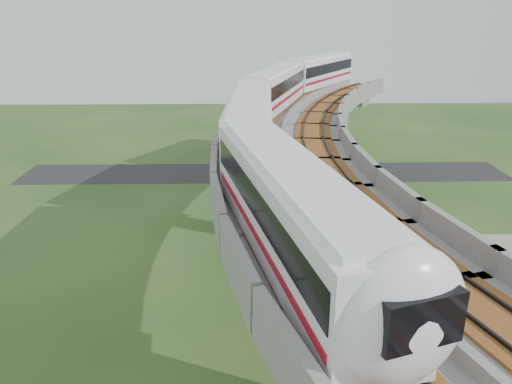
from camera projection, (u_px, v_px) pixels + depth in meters
ground at (282, 305)px, 34.38m from camera, size 160.00×160.00×0.00m
dirt_lot at (497, 318)px, 32.80m from camera, size 18.00×26.00×0.04m
asphalt_road at (265, 173)px, 62.58m from camera, size 60.00×8.00×0.03m
viaduct at (346, 180)px, 31.39m from camera, size 19.58×73.98×11.40m
metro_train at (290, 103)px, 38.79m from camera, size 15.60×60.58×3.64m
fence at (424, 293)px, 34.34m from camera, size 3.87×38.73×1.50m
tree_0 at (376, 178)px, 53.57m from camera, size 2.40×2.40×3.25m
tree_1 at (354, 195)px, 48.84m from camera, size 2.57×2.57×3.24m
tree_2 at (371, 247)px, 38.99m from camera, size 2.09×2.09×2.61m
tree_3 at (375, 282)px, 34.04m from camera, size 2.51×2.51×2.72m
tree_4 at (419, 356)px, 26.73m from camera, size 2.25×2.25×2.57m
car_dark at (437, 268)px, 38.09m from camera, size 3.84×2.00×1.06m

